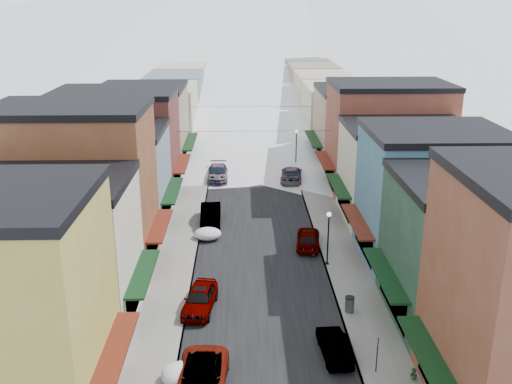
{
  "coord_description": "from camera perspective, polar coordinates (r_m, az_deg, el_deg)",
  "views": [
    {
      "loc": [
        -1.33,
        -20.03,
        19.42
      ],
      "look_at": [
        0.0,
        31.04,
        2.3
      ],
      "focal_mm": 40.0,
      "sensor_mm": 36.0,
      "label": 1
    }
  ],
  "objects": [
    {
      "name": "sidewalk_left",
      "position": [
        82.5,
        -5.13,
        4.89
      ],
      "size": [
        3.2,
        160.0,
        0.15
      ],
      "primitive_type": "cube",
      "color": "gray",
      "rests_on": "ground"
    },
    {
      "name": "curb_left",
      "position": [
        82.42,
        -4.05,
        4.9
      ],
      "size": [
        0.1,
        160.0,
        0.15
      ],
      "primitive_type": "cube",
      "color": "slate",
      "rests_on": "ground"
    },
    {
      "name": "car_dark_hatch",
      "position": [
        52.45,
        -4.56,
        -2.28
      ],
      "size": [
        1.94,
        5.19,
        1.69
      ],
      "primitive_type": "imported",
      "rotation": [
        0.0,
        0.0,
        0.03
      ],
      "color": "black",
      "rests_on": "ground"
    },
    {
      "name": "curb_right",
      "position": [
        82.58,
        2.99,
        4.95
      ],
      "size": [
        0.1,
        160.0,
        0.15
      ],
      "primitive_type": "cube",
      "color": "slate",
      "rests_on": "ground"
    },
    {
      "name": "car_black_sedan",
      "position": [
        64.75,
        3.56,
        1.81
      ],
      "size": [
        3.01,
        6.02,
        1.68
      ],
      "primitive_type": "imported",
      "rotation": [
        0.0,
        0.0,
        3.02
      ],
      "color": "black",
      "rests_on": "ground"
    },
    {
      "name": "planter_far",
      "position": [
        33.16,
        15.49,
        -17.11
      ],
      "size": [
        0.48,
        0.48,
        0.63
      ],
      "primitive_type": "imported",
      "rotation": [
        0.0,
        0.0,
        0.52
      ],
      "color": "#345727",
      "rests_on": "sidewalk_right"
    },
    {
      "name": "streetlamp_far",
      "position": [
        68.38,
        4.04,
        4.77
      ],
      "size": [
        0.41,
        0.41,
        4.87
      ],
      "color": "black",
      "rests_on": "sidewalk_right"
    },
    {
      "name": "car_green_sedan",
      "position": [
        34.15,
        7.84,
        -14.97
      ],
      "size": [
        1.69,
        4.15,
        1.34
      ],
      "primitive_type": "imported",
      "rotation": [
        0.0,
        0.0,
        3.21
      ],
      "color": "black",
      "rests_on": "ground"
    },
    {
      "name": "streetlamp_near",
      "position": [
        43.63,
        7.25,
        -3.95
      ],
      "size": [
        0.36,
        0.36,
        4.28
      ],
      "color": "black",
      "rests_on": "sidewalk_right"
    },
    {
      "name": "car_gray_suv",
      "position": [
        47.66,
        5.25,
        -4.56
      ],
      "size": [
        2.45,
        4.86,
        1.59
      ],
      "primitive_type": "imported",
      "rotation": [
        0.0,
        0.0,
        3.01
      ],
      "color": "#9C9DA4",
      "rests_on": "ground"
    },
    {
      "name": "bldg_r_brick_far",
      "position": [
        62.55,
        12.98,
        5.43
      ],
      "size": [
        13.3,
        9.2,
        11.5
      ],
      "color": "brown",
      "rests_on": "ground"
    },
    {
      "name": "car_silver_wagon",
      "position": [
        65.23,
        -3.85,
        1.92
      ],
      "size": [
        2.37,
        5.7,
        1.65
      ],
      "primitive_type": "imported",
      "rotation": [
        0.0,
        0.0,
        0.01
      ],
      "color": "gray",
      "rests_on": "ground"
    },
    {
      "name": "bldg_r_green",
      "position": [
        38.1,
        21.15,
        -5.44
      ],
      "size": [
        11.3,
        9.2,
        9.5
      ],
      "color": "#1E3F2E",
      "rests_on": "ground"
    },
    {
      "name": "car_lane_white",
      "position": [
        96.58,
        0.15,
        7.38
      ],
      "size": [
        3.02,
        5.66,
        1.51
      ],
      "primitive_type": "imported",
      "rotation": [
        0.0,
        0.0,
        3.05
      ],
      "color": "white",
      "rests_on": "ground"
    },
    {
      "name": "car_silver_sedan",
      "position": [
        38.45,
        -5.63,
        -10.53
      ],
      "size": [
        2.52,
        4.93,
        1.61
      ],
      "primitive_type": "imported",
      "rotation": [
        0.0,
        0.0,
        -0.14
      ],
      "color": "#ACB0B5",
      "rests_on": "ground"
    },
    {
      "name": "bldg_r_cream",
      "position": [
        54.32,
        14.63,
        1.98
      ],
      "size": [
        12.3,
        9.2,
        9.0
      ],
      "color": "beige",
      "rests_on": "ground"
    },
    {
      "name": "snow_pile_near",
      "position": [
        32.24,
        -7.16,
        -17.58
      ],
      "size": [
        2.47,
        2.72,
        1.05
      ],
      "color": "white",
      "rests_on": "ground"
    },
    {
      "name": "parking_sign",
      "position": [
        32.73,
        12.03,
        -15.38
      ],
      "size": [
        0.14,
        0.27,
        2.1
      ],
      "color": "black",
      "rests_on": "sidewalk_right"
    },
    {
      "name": "snow_pile_far",
      "position": [
        66.08,
        -3.99,
        1.8
      ],
      "size": [
        2.24,
        2.58,
        0.95
      ],
      "color": "white",
      "rests_on": "ground"
    },
    {
      "name": "bldg_l_brick_near",
      "position": [
        44.37,
        -17.6,
        0.37
      ],
      "size": [
        12.3,
        8.2,
        12.5
      ],
      "color": "brown",
      "rests_on": "ground"
    },
    {
      "name": "distant_blocks",
      "position": [
        104.18,
        -0.76,
        10.01
      ],
      "size": [
        34.0,
        55.0,
        8.0
      ],
      "color": "gray",
      "rests_on": "ground"
    },
    {
      "name": "bldg_r_blue",
      "position": [
        45.77,
        17.09,
        -0.35
      ],
      "size": [
        11.3,
        9.2,
        10.5
      ],
      "color": "teal",
      "rests_on": "ground"
    },
    {
      "name": "car_white_suv",
      "position": [
        31.26,
        -5.45,
        -18.18
      ],
      "size": [
        2.81,
        5.68,
        1.55
      ],
      "primitive_type": "imported",
      "rotation": [
        0.0,
        0.0,
        -0.04
      ],
      "color": "white",
      "rests_on": "ground"
    },
    {
      "name": "bldg_l_cream",
      "position": [
        37.6,
        -19.85,
        -5.6
      ],
      "size": [
        11.3,
        8.2,
        9.5
      ],
      "color": "beige",
      "rests_on": "ground"
    },
    {
      "name": "bldg_l_grayblue",
      "position": [
        52.6,
        -14.46,
        1.45
      ],
      "size": [
        11.3,
        9.2,
        9.0
      ],
      "color": "#788EA0",
      "rests_on": "ground"
    },
    {
      "name": "trash_can",
      "position": [
        38.3,
        9.34,
        -11.02
      ],
      "size": [
        0.63,
        0.63,
        1.06
      ],
      "color": "#4E5153",
      "rests_on": "sidewalk_right"
    },
    {
      "name": "mountain_ridge",
      "position": [
        297.8,
        -5.23,
        17.47
      ],
      "size": [
        670.0,
        340.0,
        34.0
      ],
      "color": "silver",
      "rests_on": "ground"
    },
    {
      "name": "bldg_r_tan",
      "position": [
        72.05,
        10.23,
        6.48
      ],
      "size": [
        11.3,
        11.2,
        9.5
      ],
      "color": "#9B7C65",
      "rests_on": "ground"
    },
    {
      "name": "bldg_l_tan",
      "position": [
        70.54,
        -11.21,
        6.38
      ],
      "size": [
        11.3,
        11.2,
        10.0
      ],
      "color": "#958361",
      "rests_on": "ground"
    },
    {
      "name": "overhead_cables",
      "position": [
        68.82,
        -0.36,
        7.45
      ],
      "size": [
        16.4,
        15.04,
        0.04
      ],
      "color": "black",
      "rests_on": "ground"
    },
    {
      "name": "car_lane_silver",
      "position": [
        83.54,
        -1.66,
        5.67
      ],
      "size": [
        2.27,
        5.08,
        1.69
      ],
      "primitive_type": "imported",
      "rotation": [
        0.0,
        0.0,
        0.06
      ],
      "color": "#97999E",
      "rests_on": "ground"
    },
    {
      "name": "snow_pile_mid",
      "position": [
        49.27,
        -4.82,
        -4.16
      ],
      "size": [
        2.34,
        2.64,
        0.99
      ],
      "color": "white",
      "rests_on": "ground"
    },
    {
      "name": "sidewalk_right",
      "position": [
        82.71,
        4.07,
        4.95
      ],
      "size": [
        3.2,
        160.0,
        0.15
      ],
      "primitive_type": "cube",
      "color": "gray",
      "rests_on": "ground"
    },
    {
      "name": "road",
      "position": [
        82.36,
        -0.53,
        4.89
      ],
      "size": [
        10.0,
        160.0,
        0.01
      ],
      "primitive_type": "cube",
      "color": "black",
      "rests_on": "ground"
    },
    {
      "name": "bldg_l_brick_far",
      "position": [
        61.04,
        -13.66,
        4.82
      ],
      "size": [
        13.3,
        9.2,
        11.0
      ],
      "color": "maroon",
      "rests_on": "ground"
    }
  ]
}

